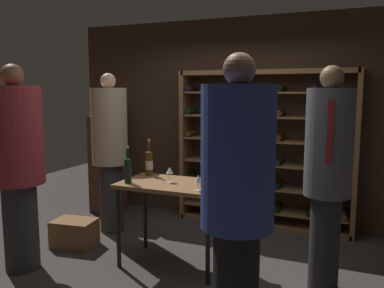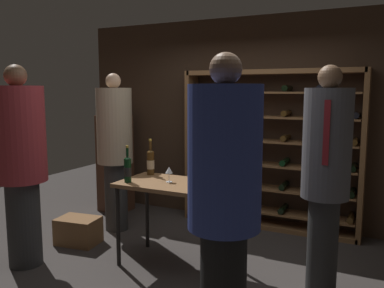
# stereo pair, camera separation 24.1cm
# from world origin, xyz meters

# --- Properties ---
(ground_plane) EXTENTS (9.52, 9.52, 0.00)m
(ground_plane) POSITION_xyz_m (0.00, 0.00, 0.00)
(ground_plane) COLOR #383330
(back_wall) EXTENTS (5.10, 0.10, 2.80)m
(back_wall) POSITION_xyz_m (0.00, 1.76, 1.40)
(back_wall) COLOR #3D2B1E
(back_wall) RESTS_ON ground
(wine_rack) EXTENTS (2.33, 0.32, 2.08)m
(wine_rack) POSITION_xyz_m (0.35, 1.55, 1.04)
(wine_rack) COLOR brown
(wine_rack) RESTS_ON ground
(tasting_table) EXTENTS (1.08, 0.66, 0.88)m
(tasting_table) POSITION_xyz_m (-0.24, -0.02, 0.78)
(tasting_table) COLOR brown
(tasting_table) RESTS_ON ground
(person_host_in_suit) EXTENTS (0.45, 0.45, 2.03)m
(person_host_in_suit) POSITION_xyz_m (-1.42, 0.58, 1.13)
(person_host_in_suit) COLOR #2D2D2D
(person_host_in_suit) RESTS_ON ground
(person_guest_khaki) EXTENTS (0.41, 0.42, 2.03)m
(person_guest_khaki) POSITION_xyz_m (1.25, 0.05, 1.13)
(person_guest_khaki) COLOR #272727
(person_guest_khaki) RESTS_ON ground
(person_bystander_dark_jacket) EXTENTS (0.52, 0.52, 2.07)m
(person_bystander_dark_jacket) POSITION_xyz_m (-1.63, -0.71, 1.14)
(person_bystander_dark_jacket) COLOR #2F2F2F
(person_bystander_dark_jacket) RESTS_ON ground
(person_guest_blue_shirt) EXTENTS (0.50, 0.50, 2.06)m
(person_guest_blue_shirt) POSITION_xyz_m (0.75, -1.09, 1.14)
(person_guest_blue_shirt) COLOR black
(person_guest_blue_shirt) RESTS_ON ground
(wine_crate) EXTENTS (0.52, 0.40, 0.31)m
(wine_crate) POSITION_xyz_m (-1.53, -0.02, 0.16)
(wine_crate) COLOR brown
(wine_crate) RESTS_ON ground
(display_cabinet) EXTENTS (0.44, 0.36, 1.45)m
(display_cabinet) POSITION_xyz_m (-1.95, 1.27, 0.72)
(display_cabinet) COLOR #4C2D1E
(display_cabinet) RESTS_ON ground
(wine_bottle_green_slim) EXTENTS (0.08, 0.08, 0.40)m
(wine_bottle_green_slim) POSITION_xyz_m (-0.64, 0.20, 1.02)
(wine_bottle_green_slim) COLOR #4C3314
(wine_bottle_green_slim) RESTS_ON tasting_table
(wine_bottle_amber_reserve) EXTENTS (0.09, 0.09, 0.34)m
(wine_bottle_amber_reserve) POSITION_xyz_m (0.09, 0.03, 1.00)
(wine_bottle_amber_reserve) COLOR #4C3314
(wine_bottle_amber_reserve) RESTS_ON tasting_table
(wine_bottle_gold_foil) EXTENTS (0.08, 0.08, 0.38)m
(wine_bottle_gold_foil) POSITION_xyz_m (-0.66, -0.21, 1.02)
(wine_bottle_gold_foil) COLOR black
(wine_bottle_gold_foil) RESTS_ON tasting_table
(wine_glass_stemmed_center) EXTENTS (0.07, 0.07, 0.15)m
(wine_glass_stemmed_center) POSITION_xyz_m (0.12, -0.22, 0.99)
(wine_glass_stemmed_center) COLOR silver
(wine_glass_stemmed_center) RESTS_ON tasting_table
(wine_glass_stemmed_left) EXTENTS (0.08, 0.08, 0.16)m
(wine_glass_stemmed_left) POSITION_xyz_m (-0.28, -0.02, 1.00)
(wine_glass_stemmed_left) COLOR silver
(wine_glass_stemmed_left) RESTS_ON tasting_table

